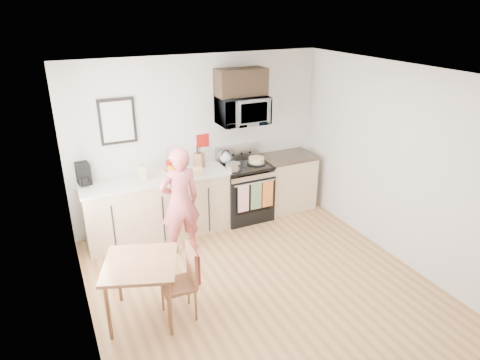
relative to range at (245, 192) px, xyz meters
name	(u,v)px	position (x,y,z in m)	size (l,w,h in m)	color
floor	(269,295)	(-0.63, -1.98, -0.44)	(4.60, 4.60, 0.00)	#8E5D37
back_wall	(199,141)	(-0.63, 0.32, 0.86)	(4.00, 0.04, 2.60)	beige
front_wall	(446,333)	(-0.63, -4.28, 0.86)	(4.00, 0.04, 2.60)	beige
left_wall	(80,237)	(-2.63, -1.98, 0.86)	(0.04, 4.60, 2.60)	beige
right_wall	(408,169)	(1.37, -1.98, 0.86)	(0.04, 4.60, 2.60)	beige
ceiling	(276,77)	(-0.63, -1.98, 2.16)	(4.00, 4.60, 0.04)	silver
window	(72,181)	(-2.59, -1.18, 1.11)	(0.06, 1.40, 1.50)	white
cabinet_left	(158,208)	(-1.43, 0.02, 0.01)	(2.10, 0.60, 0.90)	tan
countertop_left	(155,179)	(-1.43, 0.02, 0.48)	(2.14, 0.64, 0.04)	beige
cabinet_right	(287,183)	(0.80, 0.02, 0.01)	(0.84, 0.60, 0.90)	tan
countertop_right	(288,157)	(0.80, 0.02, 0.48)	(0.88, 0.64, 0.04)	black
range	(245,192)	(0.00, 0.00, 0.00)	(0.76, 0.70, 1.16)	black
microwave	(242,110)	(0.00, 0.10, 1.32)	(0.76, 0.51, 0.42)	#B5B5BA
upper_cabinet	(241,82)	(0.00, 0.15, 1.74)	(0.76, 0.35, 0.40)	black
wall_art	(117,121)	(-1.83, 0.30, 1.31)	(0.50, 0.04, 0.65)	black
wall_trivet	(203,141)	(-0.58, 0.31, 0.86)	(0.20, 0.02, 0.20)	#A8140E
person	(180,201)	(-1.25, -0.56, 0.33)	(0.56, 0.37, 1.54)	#BB3333
dining_table	(140,269)	(-2.08, -1.72, 0.20)	(0.85, 0.85, 0.72)	brown
chair	(188,272)	(-1.60, -1.87, 0.11)	(0.41, 0.37, 0.84)	brown
knife_block	(199,160)	(-0.71, 0.15, 0.62)	(0.10, 0.14, 0.23)	brown
utensil_crock	(170,161)	(-1.14, 0.23, 0.64)	(0.12, 0.12, 0.35)	#A8140E
fruit_bowl	(172,170)	(-1.16, 0.09, 0.55)	(0.28, 0.28, 0.11)	white
milk_carton	(142,173)	(-1.62, -0.01, 0.62)	(0.09, 0.09, 0.24)	tan
coffee_maker	(84,174)	(-2.38, 0.20, 0.65)	(0.20, 0.27, 0.30)	black
bread_bag	(193,173)	(-0.93, -0.18, 0.56)	(0.30, 0.14, 0.11)	tan
cake	(256,161)	(0.18, -0.05, 0.53)	(0.29, 0.29, 0.10)	black
kettle	(226,158)	(-0.26, 0.17, 0.58)	(0.17, 0.17, 0.22)	white
pot	(233,167)	(-0.28, -0.17, 0.55)	(0.22, 0.37, 0.11)	#B5B5BA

